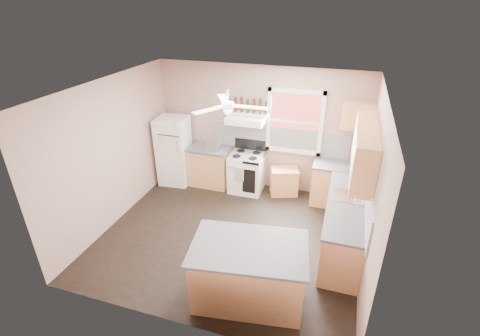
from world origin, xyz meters
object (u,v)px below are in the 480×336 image
(cart, at_px, (284,182))
(stove, at_px, (247,173))
(refrigerator, at_px, (174,151))
(island, at_px, (249,273))
(toaster, at_px, (213,146))

(cart, bearing_deg, stove, 166.61)
(refrigerator, distance_m, stove, 1.72)
(stove, bearing_deg, refrigerator, -177.12)
(island, bearing_deg, toaster, 111.54)
(refrigerator, height_order, cart, refrigerator)
(cart, bearing_deg, island, -107.39)
(toaster, bearing_deg, island, -45.60)
(stove, relative_size, island, 0.57)
(toaster, height_order, stove, toaster)
(cart, relative_size, island, 0.38)
(stove, distance_m, island, 3.06)
(refrigerator, bearing_deg, toaster, -3.25)
(refrigerator, bearing_deg, island, -53.27)
(refrigerator, xyz_separation_m, toaster, (0.93, 0.04, 0.21))
(stove, height_order, cart, stove)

